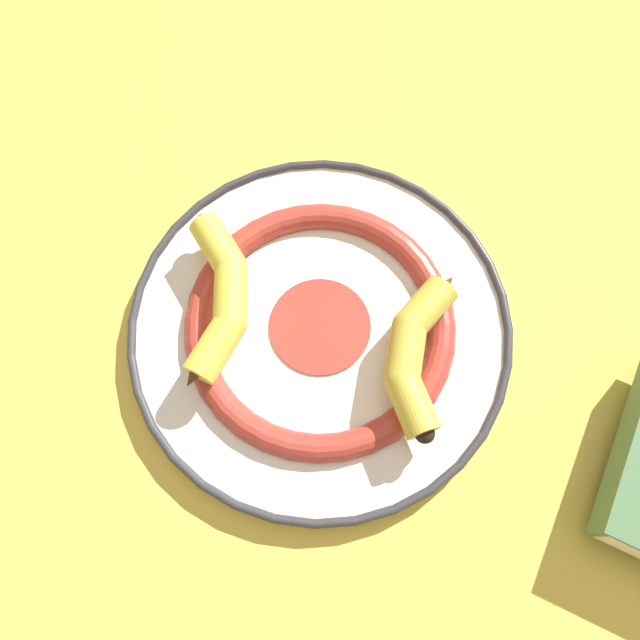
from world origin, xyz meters
TOP-DOWN VIEW (x-y plane):
  - ground_plane at (0.00, 0.00)m, footprint 2.80×2.80m
  - decorative_bowl at (0.03, -0.01)m, footprint 0.39×0.39m
  - banana_a at (0.08, -0.09)m, footprint 0.13×0.13m
  - banana_b at (-0.04, 0.05)m, footprint 0.12×0.16m

SIDE VIEW (x-z plane):
  - ground_plane at x=0.00m, z-range 0.00..0.00m
  - decorative_bowl at x=0.03m, z-range 0.00..0.03m
  - banana_b at x=-0.04m, z-range 0.04..0.07m
  - banana_a at x=0.08m, z-range 0.04..0.07m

